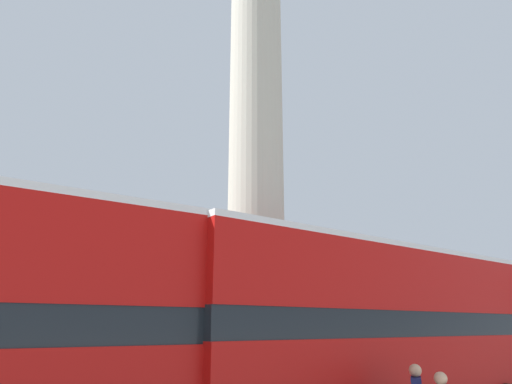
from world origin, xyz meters
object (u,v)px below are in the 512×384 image
at_px(bus_b, 370,328).
at_px(equestrian_statue, 408,342).
at_px(monument_column, 256,169).
at_px(street_lamp, 378,308).

relative_size(bus_b, equestrian_statue, 1.73).
distance_m(monument_column, equestrian_statue, 13.48).
bearing_deg(bus_b, monument_column, 95.74).
height_order(bus_b, equestrian_statue, equestrian_statue).
bearing_deg(street_lamp, bus_b, -143.98).
bearing_deg(bus_b, equestrian_statue, 31.70).
relative_size(equestrian_statue, street_lamp, 1.18).
xyz_separation_m(monument_column, bus_b, (0.46, -3.94, -5.01)).
xyz_separation_m(bus_b, equestrian_statue, (11.29, 7.25, -0.69)).
relative_size(bus_b, street_lamp, 2.04).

